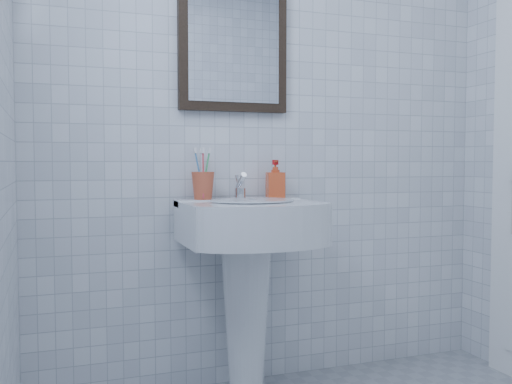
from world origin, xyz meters
name	(u,v)px	position (x,y,z in m)	size (l,w,h in m)	color
wall_back	(272,111)	(0.00, 1.20, 1.25)	(2.20, 0.02, 2.50)	white
washbasin	(248,265)	(-0.19, 0.99, 0.58)	(0.56, 0.41, 0.86)	white
faucet	(240,188)	(-0.19, 1.09, 0.90)	(0.05, 0.10, 0.12)	silver
toothbrush_cup	(203,186)	(-0.35, 1.11, 0.91)	(0.10, 0.10, 0.12)	#BC4C2E
soap_dispenser	(275,179)	(-0.02, 1.11, 0.94)	(0.08, 0.08, 0.17)	red
wall_mirror	(233,41)	(-0.19, 1.18, 1.55)	(0.50, 0.04, 0.62)	black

